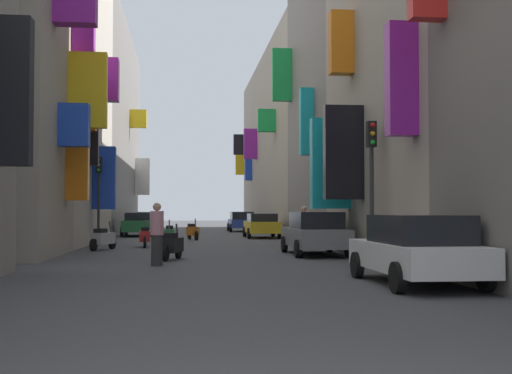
% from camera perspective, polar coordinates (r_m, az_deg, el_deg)
% --- Properties ---
extents(ground_plane, '(140.00, 140.00, 0.00)m').
position_cam_1_polar(ground_plane, '(33.05, -4.98, -4.75)').
color(ground_plane, '#424244').
extents(building_left_mid_c, '(7.40, 13.25, 15.82)m').
position_cam_1_polar(building_left_mid_c, '(34.00, -18.67, 8.81)').
color(building_left_mid_c, '#B2A899').
rests_on(building_left_mid_c, ground).
extents(building_left_far, '(7.30, 23.77, 15.44)m').
position_cam_1_polar(building_left_far, '(52.01, -14.29, 4.81)').
color(building_left_far, slate).
rests_on(building_left_far, ground).
extents(building_right_mid_b, '(7.06, 9.96, 15.00)m').
position_cam_1_polar(building_right_mid_b, '(32.84, 9.38, 8.40)').
color(building_right_mid_b, slate).
rests_on(building_right_mid_b, ground).
extents(building_right_mid_c, '(7.40, 26.94, 13.08)m').
position_cam_1_polar(building_right_mid_c, '(50.56, 3.72, 3.60)').
color(building_right_mid_c, '#9E9384').
rests_on(building_right_mid_c, ground).
extents(parked_car_yellow, '(1.88, 4.15, 1.38)m').
position_cam_1_polar(parked_car_yellow, '(37.40, 0.50, -3.31)').
color(parked_car_yellow, gold).
rests_on(parked_car_yellow, ground).
extents(parked_car_green, '(1.88, 4.37, 1.43)m').
position_cam_1_polar(parked_car_green, '(40.69, -10.19, -3.15)').
color(parked_car_green, '#236638').
rests_on(parked_car_green, ground).
extents(parked_car_blue, '(1.97, 3.97, 1.47)m').
position_cam_1_polar(parked_car_blue, '(48.88, -1.26, -2.99)').
color(parked_car_blue, navy).
rests_on(parked_car_blue, ground).
extents(parked_car_black, '(1.84, 4.44, 1.45)m').
position_cam_1_polar(parked_car_black, '(52.45, -9.44, -2.91)').
color(parked_car_black, black).
rests_on(parked_car_black, ground).
extents(parked_car_white, '(1.91, 4.36, 1.45)m').
position_cam_1_polar(parked_car_white, '(14.11, 13.78, -5.20)').
color(parked_car_white, white).
rests_on(parked_car_white, ground).
extents(parked_car_grey, '(1.88, 4.44, 1.50)m').
position_cam_1_polar(parked_car_grey, '(23.05, 5.15, -3.97)').
color(parked_car_grey, slate).
rests_on(parked_car_grey, ground).
extents(scooter_red, '(0.48, 1.82, 1.13)m').
position_cam_1_polar(scooter_red, '(28.39, -9.63, -4.23)').
color(scooter_red, red).
rests_on(scooter_red, ground).
extents(scooter_green, '(0.45, 1.95, 1.13)m').
position_cam_1_polar(scooter_green, '(30.68, -7.53, -4.08)').
color(scooter_green, '#287F3D').
rests_on(scooter_green, ground).
extents(scooter_black, '(0.72, 1.74, 1.13)m').
position_cam_1_polar(scooter_black, '(20.81, -7.31, -5.04)').
color(scooter_black, black).
rests_on(scooter_black, ground).
extents(scooter_orange, '(0.70, 1.83, 1.13)m').
position_cam_1_polar(scooter_orange, '(35.00, -5.52, -3.84)').
color(scooter_orange, orange).
rests_on(scooter_orange, ground).
extents(scooter_silver, '(0.85, 1.89, 1.13)m').
position_cam_1_polar(scooter_silver, '(26.43, -13.16, -4.37)').
color(scooter_silver, '#ADADB2').
rests_on(scooter_silver, ground).
extents(pedestrian_crossing, '(0.44, 0.44, 1.77)m').
position_cam_1_polar(pedestrian_crossing, '(18.70, -8.61, -4.07)').
color(pedestrian_crossing, '#2E2E2E').
rests_on(pedestrian_crossing, ground).
extents(pedestrian_near_left, '(0.50, 0.50, 1.74)m').
position_cam_1_polar(pedestrian_near_left, '(27.07, 4.19, -3.50)').
color(pedestrian_near_left, '#343434').
rests_on(pedestrian_near_left, ground).
extents(traffic_light_near_corner, '(0.26, 0.34, 4.14)m').
position_cam_1_polar(traffic_light_near_corner, '(19.24, 10.02, 1.77)').
color(traffic_light_near_corner, '#2D2D2D').
rests_on(traffic_light_near_corner, ground).
extents(traffic_light_far_corner, '(0.26, 0.34, 4.02)m').
position_cam_1_polar(traffic_light_far_corner, '(30.77, -13.51, 0.23)').
color(traffic_light_far_corner, '#2D2D2D').
rests_on(traffic_light_far_corner, ground).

